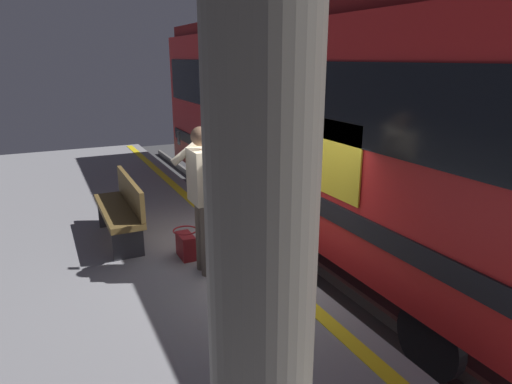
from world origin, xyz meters
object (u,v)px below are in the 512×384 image
object	(u,v)px
station_column	(262,279)
bench	(122,207)
train_carriage	(341,114)
handbag	(186,244)
passenger	(203,189)

from	to	relation	value
station_column	bench	bearing A→B (deg)	-2.21
train_carriage	handbag	size ratio (longest dim) A/B	26.54
passenger	station_column	distance (m)	3.46
bench	handbag	bearing A→B (deg)	-147.32
station_column	bench	xyz separation A→B (m)	(4.73, -0.18, -1.16)
passenger	bench	xyz separation A→B (m)	(1.45, 0.70, -0.56)
train_carriage	handbag	world-z (taller)	train_carriage
train_carriage	handbag	distance (m)	3.51
train_carriage	bench	bearing A→B (deg)	89.92
train_carriage	bench	xyz separation A→B (m)	(0.01, 3.68, -1.11)
passenger	bench	bearing A→B (deg)	25.93
train_carriage	passenger	distance (m)	3.35
train_carriage	bench	size ratio (longest dim) A/B	6.25
train_carriage	station_column	xyz separation A→B (m)	(-4.73, 3.86, 0.05)
handbag	bench	distance (m)	1.18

